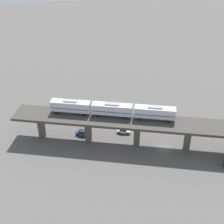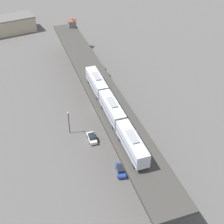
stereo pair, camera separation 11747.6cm
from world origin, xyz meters
name	(u,v)px [view 1 (the left image)]	position (x,y,z in m)	size (l,w,h in m)	color
ground_plane	(164,147)	(0.00, 0.00, 0.00)	(400.00, 400.00, 0.00)	#514F4C
elevated_viaduct	(166,127)	(-0.06, -0.19, 7.63)	(35.84, 90.23, 8.94)	#393733
subway_train	(112,109)	(-6.27, -15.13, 11.47)	(13.92, 36.30, 4.45)	silver
street_car_blue	(83,133)	(-10.28, -24.03, 0.94)	(3.69, 4.72, 1.89)	#233D93
street_car_white	(124,130)	(-9.45, -10.73, 0.94)	(3.12, 4.74, 1.89)	silver
street_lamp	(140,115)	(-12.52, -4.71, 4.11)	(0.44, 0.44, 6.94)	black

